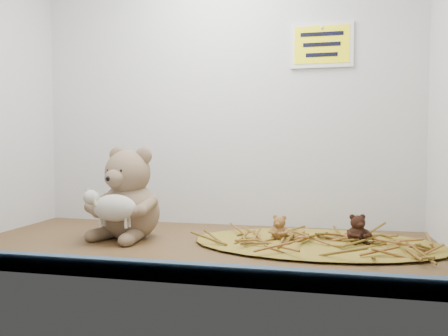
% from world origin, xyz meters
% --- Properties ---
extents(alcove_shell, '(1.20, 0.60, 0.90)m').
position_xyz_m(alcove_shell, '(0.00, 0.09, 0.45)').
color(alcove_shell, '#3B2314').
rests_on(alcove_shell, ground).
extents(front_rail, '(1.19, 0.02, 0.04)m').
position_xyz_m(front_rail, '(0.00, -0.29, 0.02)').
color(front_rail, '#365167').
rests_on(front_rail, shelf_floor).
extents(straw_bed, '(0.63, 0.37, 0.01)m').
position_xyz_m(straw_bed, '(0.29, 0.07, 0.01)').
color(straw_bed, brown).
rests_on(straw_bed, shelf_floor).
extents(main_teddy, '(0.25, 0.25, 0.25)m').
position_xyz_m(main_teddy, '(-0.21, 0.05, 0.12)').
color(main_teddy, '#886E54').
rests_on(main_teddy, shelf_floor).
extents(toy_lamb, '(0.15, 0.09, 0.10)m').
position_xyz_m(toy_lamb, '(-0.21, -0.04, 0.09)').
color(toy_lamb, beige).
rests_on(toy_lamb, main_teddy).
extents(mini_teddy_tan, '(0.06, 0.06, 0.06)m').
position_xyz_m(mini_teddy_tan, '(0.20, 0.07, 0.04)').
color(mini_teddy_tan, brown).
rests_on(mini_teddy_tan, straw_bed).
extents(mini_teddy_brown, '(0.07, 0.08, 0.07)m').
position_xyz_m(mini_teddy_brown, '(0.39, 0.07, 0.05)').
color(mini_teddy_brown, black).
rests_on(mini_teddy_brown, straw_bed).
extents(wall_sign, '(0.16, 0.01, 0.11)m').
position_xyz_m(wall_sign, '(0.30, 0.29, 0.55)').
color(wall_sign, '#FFEF0D').
rests_on(wall_sign, back_wall).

